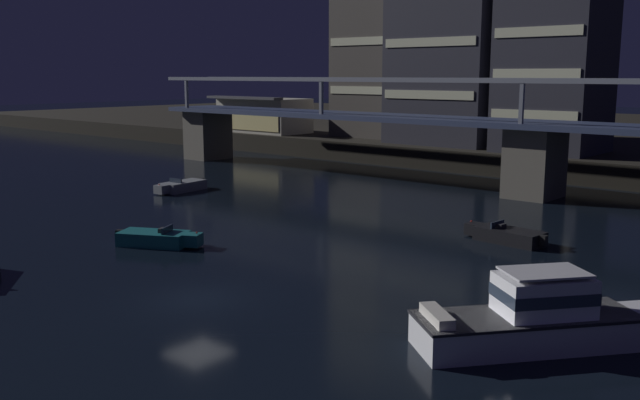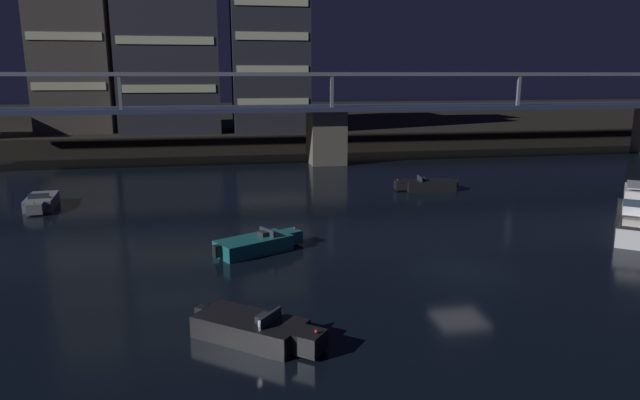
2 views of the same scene
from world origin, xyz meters
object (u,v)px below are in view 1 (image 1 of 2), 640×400
Objects in this scene: tower_west_low at (388,18)px; speedboat_mid_left at (181,186)px; waterfront_pavilion at (264,115)px; speedboat_mid_center at (506,235)px; tower_west_tall at (451,16)px; speedboat_near_center at (157,238)px; tower_central at (556,52)px; cabin_cruiser_near_left at (535,318)px; river_bridge at (536,142)px.

speedboat_mid_left is at bearing -82.89° from tower_west_low.
speedboat_mid_center is at bearing -29.71° from waterfront_pavilion.
speedboat_near_center is (7.22, -43.89, -15.37)m from tower_west_tall.
speedboat_near_center is at bearing -68.90° from tower_west_low.
tower_central reaches higher than speedboat_mid_left.
cabin_cruiser_near_left is at bearing -60.25° from speedboat_mid_center.
tower_central is 3.96× the size of speedboat_near_center.
tower_west_tall is at bearing 77.31° from speedboat_mid_left.
speedboat_near_center is (18.65, -48.33, -16.01)m from tower_west_low.
tower_central is at bearing 83.60° from speedboat_near_center.
speedboat_mid_left is at bearing -102.69° from tower_west_tall.
tower_west_low reaches higher than speedboat_mid_left.
tower_west_low reaches higher than speedboat_mid_center.
speedboat_mid_center is (33.38, -34.43, -16.01)m from tower_west_low.
speedboat_near_center is at bearing -96.40° from tower_central.
speedboat_near_center is 0.94× the size of speedboat_mid_center.
tower_central reaches higher than cabin_cruiser_near_left.
waterfront_pavilion is (-42.69, 11.91, -0.00)m from river_bridge.
tower_west_tall reaches higher than river_bridge.
speedboat_mid_left is 28.97m from speedboat_mid_center.
cabin_cruiser_near_left is (29.99, -44.07, -14.73)m from tower_west_tall.
tower_west_low is at bearing 167.45° from tower_central.
river_bridge is 32.63m from cabin_cruiser_near_left.
waterfront_pavilion is 69.83m from cabin_cruiser_near_left.
river_bridge is at bearing -71.63° from tower_central.
river_bridge reaches higher than speedboat_mid_center.
cabin_cruiser_near_left is at bearing -19.36° from speedboat_mid_left.
tower_west_low is at bearing 97.11° from speedboat_mid_left.
tower_central is at bearing 57.82° from speedboat_mid_left.
tower_west_low is at bearing 145.96° from river_bridge.
tower_west_tall is (-16.61, 14.50, 11.34)m from river_bridge.
speedboat_mid_center is (48.03, -27.41, -4.02)m from waterfront_pavilion.
cabin_cruiser_near_left is 1.72× the size of speedboat_near_center.
speedboat_mid_center is at bearing -70.98° from river_bridge.
tower_west_low reaches higher than waterfront_pavilion.
cabin_cruiser_near_left reaches higher than speedboat_near_center.
tower_west_tall is at bearing 5.66° from waterfront_pavilion.
tower_west_low is 20.20m from waterfront_pavilion.
river_bridge reaches higher than speedboat_mid_left.
tower_west_low is 2.32× the size of waterfront_pavilion.
river_bridge reaches higher than waterfront_pavilion.
tower_west_low is 12.27m from tower_west_tall.
tower_central is at bearing 112.51° from cabin_cruiser_near_left.
tower_west_low reaches higher than cabin_cruiser_near_left.
waterfront_pavilion reaches higher than speedboat_mid_center.
tower_west_low is 5.50× the size of speedboat_mid_center.
speedboat_near_center is at bearing 179.56° from cabin_cruiser_near_left.
cabin_cruiser_near_left is 1.61× the size of speedboat_mid_left.
speedboat_mid_left is at bearing -122.18° from tower_central.
river_bridge reaches higher than cabin_cruiser_near_left.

